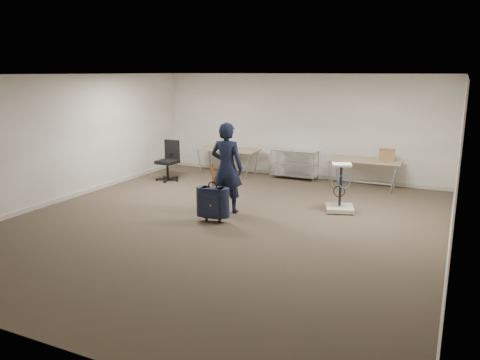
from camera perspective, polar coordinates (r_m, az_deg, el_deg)
The scene contains 10 objects.
ground at distance 9.10m, azimuth -2.00°, elevation -5.19°, with size 9.00×9.00×0.00m, color #423528.
room_shell at distance 10.27m, azimuth 1.53°, elevation -2.74°, with size 8.00×9.00×9.00m.
folding_table_left at distance 13.20m, azimuth -1.50°, elevation 3.61°, with size 1.80×0.75×0.73m.
folding_table_right at distance 12.00m, azimuth 14.93°, elevation 2.21°, with size 1.80×0.75×0.73m.
wire_shelf at distance 12.75m, azimuth 6.67°, elevation 2.10°, with size 1.22×0.47×0.80m.
person at distance 9.57m, azimuth -1.62°, elevation 1.51°, with size 0.68×0.45×1.86m, color black.
suitcase at distance 9.03m, azimuth -3.33°, elevation -2.75°, with size 0.46×0.31×1.15m.
office_chair at distance 12.66m, azimuth -8.70°, elevation 1.42°, with size 0.65×0.65×1.07m.
equipment_cart at distance 9.94m, azimuth 12.11°, elevation -2.28°, with size 0.70×0.70×1.02m.
cardboard_box at distance 11.95m, azimuth 17.46°, elevation 2.93°, with size 0.37×0.28×0.28m, color #8F5C42.
Camera 1 is at (3.98, -7.67, 2.85)m, focal length 35.00 mm.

